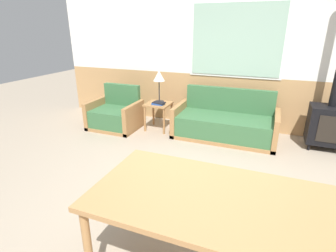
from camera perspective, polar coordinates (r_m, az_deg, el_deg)
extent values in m
plane|color=gray|center=(3.02, 4.44, -16.64)|extent=(16.00, 16.00, 0.00)
cube|color=tan|center=(5.16, 13.41, 5.13)|extent=(7.20, 0.06, 0.99)
cube|color=white|center=(4.99, 14.76, 20.24)|extent=(7.20, 0.06, 1.71)
cube|color=white|center=(4.95, 14.64, 17.61)|extent=(1.64, 0.01, 1.29)
cube|color=#99BCA8|center=(4.94, 14.63, 17.61)|extent=(1.56, 0.02, 1.21)
cube|color=#9E7042|center=(4.73, 11.98, -2.16)|extent=(1.74, 0.80, 0.06)
cube|color=#38663D|center=(4.64, 12.11, -0.01)|extent=(1.58, 0.72, 0.33)
cube|color=#38663D|center=(4.88, 13.22, 5.61)|extent=(1.58, 0.10, 0.43)
cube|color=#9E7042|center=(4.83, 2.50, 1.79)|extent=(0.08, 0.80, 0.53)
cube|color=#9E7042|center=(4.60, 22.36, -0.80)|extent=(0.08, 0.80, 0.53)
cube|color=#9E7042|center=(5.19, -11.34, -0.05)|extent=(0.91, 0.73, 0.06)
cube|color=#38663D|center=(5.11, -11.61, 1.87)|extent=(0.75, 0.65, 0.32)
cube|color=#38663D|center=(5.28, -9.94, 6.74)|extent=(0.75, 0.10, 0.42)
cube|color=#9E7042|center=(5.34, -15.29, 2.84)|extent=(0.08, 0.73, 0.52)
cube|color=#9E7042|center=(4.91, -7.41, 1.83)|extent=(0.08, 0.73, 0.52)
cube|color=#9E7042|center=(4.88, -2.13, 4.81)|extent=(0.44, 0.44, 0.03)
cylinder|color=#9E7042|center=(4.87, -5.07, 1.54)|extent=(0.04, 0.04, 0.48)
cylinder|color=#9E7042|center=(4.71, -0.88, 0.98)|extent=(0.04, 0.04, 0.48)
cylinder|color=#9E7042|center=(5.19, -3.19, 2.83)|extent=(0.04, 0.04, 0.48)
cylinder|color=#9E7042|center=(5.05, 0.78, 2.35)|extent=(0.04, 0.04, 0.48)
cylinder|color=#262628|center=(4.94, -1.90, 5.33)|extent=(0.17, 0.17, 0.02)
cylinder|color=#262628|center=(4.89, -1.93, 7.59)|extent=(0.02, 0.02, 0.38)
cone|color=silver|center=(4.84, -1.97, 10.87)|extent=(0.21, 0.21, 0.19)
cube|color=#234799|center=(4.79, -2.13, 4.87)|extent=(0.22, 0.14, 0.03)
cube|color=black|center=(4.78, -1.98, 5.13)|extent=(0.24, 0.17, 0.02)
cube|color=#B27F4C|center=(1.89, 10.40, -15.45)|extent=(1.73, 0.92, 0.04)
cylinder|color=#B27F4C|center=(2.13, -16.99, -24.34)|extent=(0.06, 0.06, 0.70)
cylinder|color=#B27F4C|center=(2.64, -6.11, -13.51)|extent=(0.06, 0.06, 0.70)
cylinder|color=#B27F4C|center=(2.48, 31.56, -19.41)|extent=(0.06, 0.06, 0.70)
cylinder|color=black|center=(4.73, 28.28, -4.06)|extent=(0.04, 0.04, 0.10)
cylinder|color=black|center=(5.05, 27.93, -2.51)|extent=(0.04, 0.04, 0.10)
cube|color=black|center=(4.81, 31.53, 0.20)|extent=(0.58, 0.43, 0.59)
cube|color=black|center=(4.60, 31.92, -0.69)|extent=(0.35, 0.01, 0.42)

